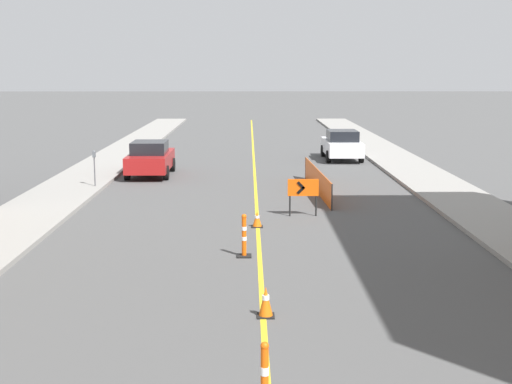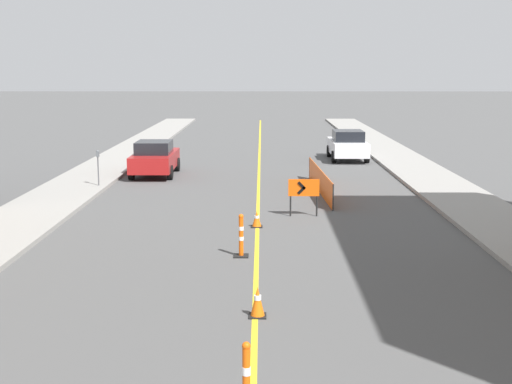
{
  "view_description": "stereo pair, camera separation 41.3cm",
  "coord_description": "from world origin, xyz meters",
  "px_view_note": "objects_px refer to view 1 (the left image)",
  "views": [
    {
      "loc": [
        -0.28,
        -2.76,
        4.85
      ],
      "look_at": [
        -0.05,
        19.35,
        1.0
      ],
      "focal_mm": 50.0,
      "sensor_mm": 36.0,
      "label": 1
    },
    {
      "loc": [
        0.13,
        -2.76,
        4.85
      ],
      "look_at": [
        -0.05,
        19.35,
        1.0
      ],
      "focal_mm": 50.0,
      "sensor_mm": 36.0,
      "label": 2
    }
  ],
  "objects_px": {
    "traffic_cone_second": "(266,302)",
    "parking_meter_far_curb": "(94,161)",
    "parked_car_curb_mid": "(342,145)",
    "delineator_post_rear": "(244,238)",
    "traffic_cone_third": "(257,219)",
    "arrow_barricade_primary": "(303,190)",
    "parked_car_curb_near": "(150,158)"
  },
  "relations": [
    {
      "from": "traffic_cone_third",
      "to": "parked_car_curb_near",
      "type": "height_order",
      "value": "parked_car_curb_near"
    },
    {
      "from": "delineator_post_rear",
      "to": "arrow_barricade_primary",
      "type": "bearing_deg",
      "value": 69.55
    },
    {
      "from": "traffic_cone_second",
      "to": "parked_car_curb_mid",
      "type": "relative_size",
      "value": 0.14
    },
    {
      "from": "traffic_cone_second",
      "to": "delineator_post_rear",
      "type": "bearing_deg",
      "value": 95.7
    },
    {
      "from": "traffic_cone_second",
      "to": "traffic_cone_third",
      "type": "distance_m",
      "value": 8.07
    },
    {
      "from": "traffic_cone_second",
      "to": "delineator_post_rear",
      "type": "xyz_separation_m",
      "value": [
        -0.45,
        4.56,
        0.18
      ]
    },
    {
      "from": "traffic_cone_second",
      "to": "delineator_post_rear",
      "type": "height_order",
      "value": "delineator_post_rear"
    },
    {
      "from": "delineator_post_rear",
      "to": "parked_car_curb_near",
      "type": "xyz_separation_m",
      "value": [
        -4.36,
        14.25,
        0.31
      ]
    },
    {
      "from": "parked_car_curb_near",
      "to": "parking_meter_far_curb",
      "type": "bearing_deg",
      "value": -115.43
    },
    {
      "from": "delineator_post_rear",
      "to": "parked_car_curb_near",
      "type": "height_order",
      "value": "parked_car_curb_near"
    },
    {
      "from": "traffic_cone_second",
      "to": "traffic_cone_third",
      "type": "bearing_deg",
      "value": 90.52
    },
    {
      "from": "traffic_cone_third",
      "to": "parked_car_curb_mid",
      "type": "xyz_separation_m",
      "value": [
        4.75,
        16.45,
        0.56
      ]
    },
    {
      "from": "parked_car_curb_near",
      "to": "parking_meter_far_curb",
      "type": "relative_size",
      "value": 2.98
    },
    {
      "from": "parked_car_curb_mid",
      "to": "traffic_cone_second",
      "type": "bearing_deg",
      "value": -101.1
    },
    {
      "from": "traffic_cone_third",
      "to": "delineator_post_rear",
      "type": "xyz_separation_m",
      "value": [
        -0.38,
        -3.51,
        0.24
      ]
    },
    {
      "from": "arrow_barricade_primary",
      "to": "parked_car_curb_mid",
      "type": "bearing_deg",
      "value": 77.96
    },
    {
      "from": "traffic_cone_second",
      "to": "parked_car_curb_near",
      "type": "distance_m",
      "value": 19.43
    },
    {
      "from": "traffic_cone_second",
      "to": "delineator_post_rear",
      "type": "distance_m",
      "value": 4.59
    },
    {
      "from": "arrow_barricade_primary",
      "to": "parking_meter_far_curb",
      "type": "height_order",
      "value": "parking_meter_far_curb"
    },
    {
      "from": "traffic_cone_second",
      "to": "delineator_post_rear",
      "type": "relative_size",
      "value": 0.54
    },
    {
      "from": "delineator_post_rear",
      "to": "parking_meter_far_curb",
      "type": "bearing_deg",
      "value": 120.1
    },
    {
      "from": "traffic_cone_third",
      "to": "delineator_post_rear",
      "type": "bearing_deg",
      "value": -96.21
    },
    {
      "from": "parked_car_curb_near",
      "to": "parked_car_curb_mid",
      "type": "relative_size",
      "value": 1.0
    },
    {
      "from": "delineator_post_rear",
      "to": "parked_car_curb_near",
      "type": "relative_size",
      "value": 0.26
    },
    {
      "from": "traffic_cone_second",
      "to": "parked_car_curb_mid",
      "type": "xyz_separation_m",
      "value": [
        4.67,
        24.52,
        0.5
      ]
    },
    {
      "from": "traffic_cone_third",
      "to": "delineator_post_rear",
      "type": "height_order",
      "value": "delineator_post_rear"
    },
    {
      "from": "traffic_cone_third",
      "to": "parked_car_curb_mid",
      "type": "relative_size",
      "value": 0.12
    },
    {
      "from": "traffic_cone_second",
      "to": "parking_meter_far_curb",
      "type": "distance_m",
      "value": 16.48
    },
    {
      "from": "traffic_cone_second",
      "to": "arrow_barricade_primary",
      "type": "distance_m",
      "value": 9.85
    },
    {
      "from": "arrow_barricade_primary",
      "to": "parking_meter_far_curb",
      "type": "bearing_deg",
      "value": 146.4
    },
    {
      "from": "delineator_post_rear",
      "to": "parked_car_curb_near",
      "type": "bearing_deg",
      "value": 107.0
    },
    {
      "from": "traffic_cone_second",
      "to": "parking_meter_far_curb",
      "type": "bearing_deg",
      "value": 113.5
    }
  ]
}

